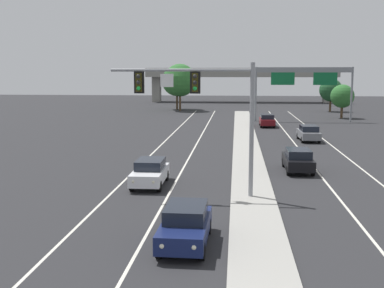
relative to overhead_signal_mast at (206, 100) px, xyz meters
The scene contains 17 objects.
median_island 6.51m from the overhead_signal_mast, 46.96° to the left, with size 2.40×110.00×0.15m, color #9E9B93.
lane_stripe_oncoming_center 11.35m from the overhead_signal_mast, 102.08° to the left, with size 0.14×100.00×0.01m, color silver.
lane_stripe_receding_center 13.33m from the overhead_signal_mast, 53.27° to the left, with size 0.14×100.00×0.01m, color silver.
edge_stripe_left 12.39m from the overhead_signal_mast, 118.86° to the left, with size 0.14×100.00×0.01m, color silver.
edge_stripe_right 15.39m from the overhead_signal_mast, 42.71° to the left, with size 0.14×100.00×0.01m, color silver.
overhead_signal_mast is the anchor object (origin of this frame).
car_oncoming_navy 8.68m from the overhead_signal_mast, 92.46° to the right, with size 1.89×4.50×1.58m.
car_oncoming_white 6.31m from the overhead_signal_mast, 143.61° to the left, with size 1.83×4.48×1.58m.
car_receding_black 10.73m from the overhead_signal_mast, 52.31° to the left, with size 1.84×4.48×1.58m.
car_receding_grey 25.00m from the overhead_signal_mast, 68.89° to the left, with size 1.89×4.50×1.58m.
car_receding_darkred 36.15m from the overhead_signal_mast, 81.15° to the left, with size 1.83×4.48×1.58m.
highway_sign_gantry 43.66m from the overhead_signal_mast, 75.67° to the left, with size 13.28×0.42×7.50m.
overpass_bridge 84.80m from the overhead_signal_mast, 88.24° to the left, with size 42.40×6.40×7.65m.
tree_far_left_a 59.60m from the overhead_signal_mast, 97.92° to the left, with size 5.67×5.67×8.21m.
tree_far_right_a 50.80m from the overhead_signal_mast, 70.16° to the left, with size 3.46×3.46×5.00m.
tree_far_right_c 62.52m from the overhead_signal_mast, 73.44° to the left, with size 3.93×3.93×5.69m.
tree_far_left_b 63.15m from the overhead_signal_mast, 98.35° to the left, with size 5.47×5.47×7.91m.
Camera 1 is at (-0.97, -10.84, 6.87)m, focal length 45.58 mm.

